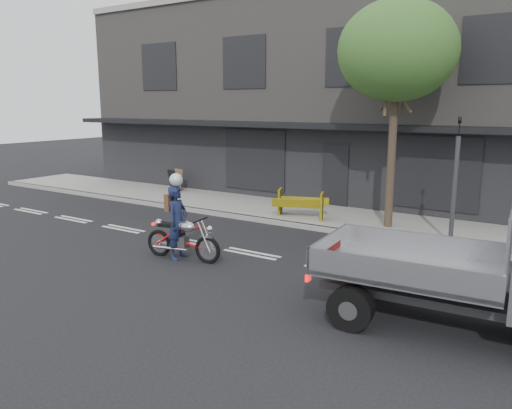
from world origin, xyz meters
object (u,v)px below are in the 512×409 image
at_px(traffic_light_pole, 455,188).
at_px(sandwich_board, 173,181).
at_px(motorcycle, 183,237).
at_px(construction_barrier, 297,205).
at_px(street_tree, 397,52).
at_px(rider, 178,222).

bearing_deg(traffic_light_pole, sandwich_board, 170.60).
height_order(motorcycle, construction_barrier, motorcycle).
relative_size(street_tree, rider, 3.65).
bearing_deg(street_tree, sandwich_board, 173.61).
bearing_deg(traffic_light_pole, construction_barrier, 176.56).
height_order(street_tree, construction_barrier, street_tree).
distance_m(traffic_light_pole, rider, 7.29).
height_order(street_tree, motorcycle, street_tree).
height_order(street_tree, traffic_light_pole, street_tree).
height_order(construction_barrier, sandwich_board, sandwich_board).
height_order(street_tree, sandwich_board, street_tree).
bearing_deg(traffic_light_pole, rider, -139.93).
distance_m(rider, construction_barrier, 5.02).
xyz_separation_m(street_tree, sandwich_board, (-9.70, 1.09, -4.66)).
bearing_deg(motorcycle, traffic_light_pole, 33.33).
distance_m(traffic_light_pole, sandwich_board, 11.90).
bearing_deg(street_tree, motorcycle, -121.63).
xyz_separation_m(motorcycle, construction_barrier, (0.55, 4.96, 0.05)).
relative_size(traffic_light_pole, construction_barrier, 2.12).
bearing_deg(construction_barrier, street_tree, 11.10).
relative_size(street_tree, construction_barrier, 4.09).
xyz_separation_m(traffic_light_pole, sandwich_board, (-11.70, 1.94, -1.04)).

